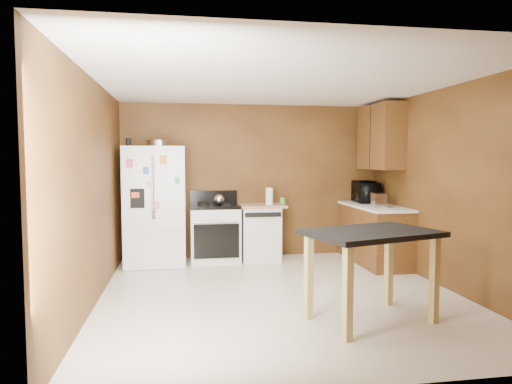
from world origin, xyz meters
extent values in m
plane|color=beige|center=(0.00, 0.00, 0.00)|extent=(4.50, 4.50, 0.00)
plane|color=white|center=(0.00, 0.00, 2.50)|extent=(4.50, 4.50, 0.00)
plane|color=brown|center=(0.00, 2.25, 1.25)|extent=(4.20, 0.00, 4.20)
plane|color=brown|center=(0.00, -2.25, 1.25)|extent=(4.20, 0.00, 4.20)
plane|color=brown|center=(-2.10, 0.00, 1.25)|extent=(0.00, 4.50, 4.50)
plane|color=brown|center=(2.10, 0.00, 1.25)|extent=(0.00, 4.50, 4.50)
cylinder|color=silver|center=(-1.48, 1.83, 1.85)|extent=(0.37, 0.37, 0.09)
cylinder|color=black|center=(-1.91, 1.74, 1.86)|extent=(0.07, 0.07, 0.11)
sphere|color=silver|center=(-0.58, 1.84, 0.98)|extent=(0.17, 0.17, 0.17)
cylinder|color=white|center=(0.22, 1.85, 1.02)|extent=(0.12, 0.12, 0.27)
cylinder|color=green|center=(0.45, 1.96, 0.94)|extent=(0.11, 0.11, 0.10)
cube|color=silver|center=(1.73, 1.14, 1.00)|extent=(0.22, 0.31, 0.21)
imported|color=black|center=(1.83, 1.90, 1.06)|extent=(0.43, 0.60, 0.32)
cube|color=white|center=(-1.55, 1.88, 0.90)|extent=(0.90, 0.75, 1.80)
cube|color=white|center=(-1.78, 1.49, 1.18)|extent=(0.43, 0.02, 1.20)
cube|color=white|center=(-1.32, 1.49, 1.18)|extent=(0.43, 0.02, 1.20)
cube|color=white|center=(-1.55, 1.49, 0.28)|extent=(0.88, 0.02, 0.54)
cube|color=black|center=(-1.78, 1.48, 1.05)|extent=(0.20, 0.01, 0.28)
cylinder|color=silver|center=(-1.56, 1.46, 1.20)|extent=(0.02, 0.02, 0.90)
cylinder|color=silver|center=(-1.54, 1.46, 1.20)|extent=(0.02, 0.02, 0.90)
cube|color=#EE3893|center=(-1.87, 1.46, 1.55)|extent=(0.09, 0.00, 0.12)
cube|color=blue|center=(-1.65, 1.46, 1.45)|extent=(0.08, 0.00, 0.10)
cube|color=#FF9635|center=(-1.40, 1.46, 1.60)|extent=(0.10, 0.00, 0.13)
cube|color=#46C663|center=(-1.21, 1.46, 1.30)|extent=(0.07, 0.00, 0.09)
cube|color=#F94B29|center=(-1.80, 1.46, 1.10)|extent=(0.11, 0.00, 0.08)
cube|color=pink|center=(-1.50, 1.46, 0.95)|extent=(0.08, 0.00, 0.11)
cube|color=white|center=(-1.25, 1.46, 0.80)|extent=(0.09, 0.00, 0.10)
cube|color=#84BDC6|center=(-1.60, 1.46, 1.25)|extent=(0.07, 0.00, 0.07)
cube|color=white|center=(-0.64, 1.93, 0.42)|extent=(0.76, 0.65, 0.85)
cube|color=black|center=(-0.64, 1.93, 0.88)|extent=(0.76, 0.65, 0.05)
cube|color=black|center=(-0.64, 2.21, 1.00)|extent=(0.76, 0.06, 0.20)
cube|color=black|center=(-0.64, 1.59, 0.38)|extent=(0.68, 0.02, 0.52)
cylinder|color=silver|center=(-0.64, 1.58, 0.67)|extent=(0.62, 0.02, 0.02)
cylinder|color=black|center=(-0.82, 2.08, 0.91)|extent=(0.17, 0.17, 0.02)
cylinder|color=black|center=(-0.46, 2.08, 0.91)|extent=(0.17, 0.17, 0.02)
cylinder|color=black|center=(-0.82, 1.77, 0.91)|extent=(0.17, 0.17, 0.02)
cylinder|color=black|center=(-0.46, 1.77, 0.91)|extent=(0.17, 0.17, 0.02)
cube|color=white|center=(0.08, 1.95, 0.42)|extent=(0.60, 0.60, 0.85)
cube|color=black|center=(0.08, 1.64, 0.76)|extent=(0.56, 0.02, 0.07)
cube|color=#A7755C|center=(0.08, 1.95, 0.87)|extent=(0.78, 0.62, 0.04)
cube|color=brown|center=(1.80, 1.45, 0.43)|extent=(0.60, 1.55, 0.86)
cube|color=white|center=(1.80, 1.45, 0.88)|extent=(0.63, 1.58, 0.04)
cube|color=brown|center=(1.93, 1.55, 1.95)|extent=(0.35, 1.05, 1.00)
cube|color=black|center=(1.75, 1.55, 1.95)|extent=(0.01, 0.01, 1.00)
cube|color=black|center=(0.70, -0.98, 0.89)|extent=(1.42, 1.14, 0.05)
cube|color=tan|center=(0.11, -0.82, 0.44)|extent=(0.09, 0.09, 0.89)
cube|color=tan|center=(1.11, -0.53, 0.44)|extent=(0.09, 0.09, 0.89)
cube|color=tan|center=(0.29, -1.44, 0.44)|extent=(0.09, 0.09, 0.89)
cube|color=tan|center=(1.29, -1.14, 0.44)|extent=(0.09, 0.09, 0.89)
camera|label=1|loc=(-1.13, -5.19, 1.61)|focal=32.00mm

